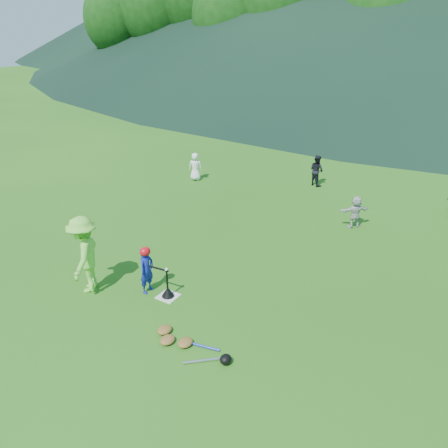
# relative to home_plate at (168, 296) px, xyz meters

# --- Properties ---
(ground) EXTENTS (120.00, 120.00, 0.00)m
(ground) POSITION_rel_home_plate_xyz_m (0.00, 0.00, -0.01)
(ground) COLOR #265A14
(ground) RESTS_ON ground
(home_plate) EXTENTS (0.45, 0.45, 0.02)m
(home_plate) POSITION_rel_home_plate_xyz_m (0.00, 0.00, 0.00)
(home_plate) COLOR silver
(home_plate) RESTS_ON ground
(baseball) EXTENTS (0.08, 0.08, 0.08)m
(baseball) POSITION_rel_home_plate_xyz_m (0.00, 0.00, 0.73)
(baseball) COLOR white
(baseball) RESTS_ON batting_tee
(batter_child) EXTENTS (0.28, 0.42, 1.15)m
(batter_child) POSITION_rel_home_plate_xyz_m (-0.55, -0.06, 0.56)
(batter_child) COLOR navy
(batter_child) RESTS_ON ground
(adult_coach) EXTENTS (1.22, 1.40, 1.88)m
(adult_coach) POSITION_rel_home_plate_xyz_m (-1.82, -0.73, 0.93)
(adult_coach) COLOR #7DE242
(adult_coach) RESTS_ON ground
(fielder_a) EXTENTS (0.65, 0.55, 1.13)m
(fielder_a) POSITION_rel_home_plate_xyz_m (-4.32, 7.30, 0.55)
(fielder_a) COLOR white
(fielder_a) RESTS_ON ground
(fielder_b) EXTENTS (0.73, 0.66, 1.21)m
(fielder_b) POSITION_rel_home_plate_xyz_m (0.10, 9.27, 0.60)
(fielder_b) COLOR black
(fielder_b) RESTS_ON ground
(fielder_d) EXTENTS (0.90, 0.89, 1.04)m
(fielder_d) POSITION_rel_home_plate_xyz_m (2.56, 6.11, 0.51)
(fielder_d) COLOR silver
(fielder_d) RESTS_ON ground
(batting_tee) EXTENTS (0.30, 0.30, 0.68)m
(batting_tee) POSITION_rel_home_plate_xyz_m (0.00, 0.00, 0.12)
(batting_tee) COLOR black
(batting_tee) RESTS_ON home_plate
(batter_gear) EXTENTS (0.73, 0.26, 0.51)m
(batter_gear) POSITION_rel_home_plate_xyz_m (-0.53, -0.05, 1.03)
(batter_gear) COLOR red
(batter_gear) RESTS_ON ground
(equipment_pile) EXTENTS (1.80, 0.75, 0.19)m
(equipment_pile) POSITION_rel_home_plate_xyz_m (1.35, -1.18, 0.06)
(equipment_pile) COLOR olive
(equipment_pile) RESTS_ON ground
(outfield_fence) EXTENTS (70.07, 0.08, 1.33)m
(outfield_fence) POSITION_rel_home_plate_xyz_m (0.00, 28.00, 0.69)
(outfield_fence) COLOR gray
(outfield_fence) RESTS_ON ground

